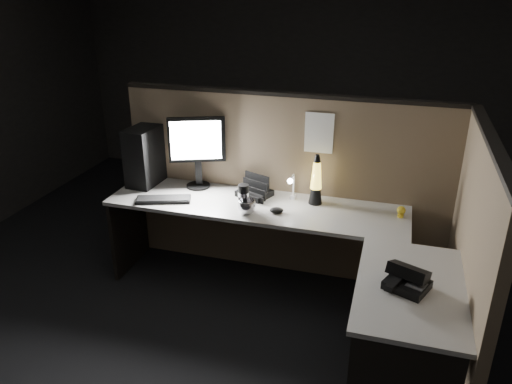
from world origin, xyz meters
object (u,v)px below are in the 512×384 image
(monitor, at_px, (197,145))
(keyboard, at_px, (163,199))
(pc_tower, at_px, (148,154))
(desk_phone, at_px, (407,279))
(lava_lamp, at_px, (316,183))

(monitor, distance_m, keyboard, 0.51)
(pc_tower, height_order, keyboard, pc_tower)
(desk_phone, bearing_deg, keyboard, -176.83)
(desk_phone, bearing_deg, pc_tower, 177.71)
(monitor, height_order, keyboard, monitor)
(monitor, bearing_deg, desk_phone, -52.87)
(monitor, xyz_separation_m, lava_lamp, (0.99, -0.06, -0.19))
(pc_tower, height_order, lava_lamp, pc_tower)
(keyboard, bearing_deg, pc_tower, 110.30)
(pc_tower, xyz_separation_m, desk_phone, (2.12, -1.02, -0.19))
(pc_tower, distance_m, monitor, 0.46)
(keyboard, xyz_separation_m, desk_phone, (1.83, -0.68, 0.04))
(monitor, xyz_separation_m, keyboard, (-0.15, -0.35, -0.34))
(pc_tower, relative_size, keyboard, 1.15)
(pc_tower, bearing_deg, desk_phone, -22.39)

